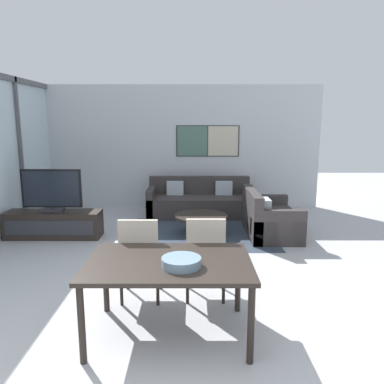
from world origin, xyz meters
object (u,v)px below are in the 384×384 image
Objects in this scene: sofa_main at (201,202)px; fruit_bowl at (183,262)px; television at (54,191)px; sofa_side at (269,220)px; dining_chair_centre at (207,255)px; coffee_table at (203,220)px; dining_chair_left at (142,256)px; dining_table at (171,268)px; tv_console at (56,224)px.

fruit_bowl is at bearing -93.09° from sofa_main.
sofa_side is at bearing 2.21° from television.
dining_chair_centre is 0.93m from fruit_bowl.
dining_chair_left is at bearing -106.16° from coffee_table.
dining_chair_left is at bearing -52.03° from television.
dining_table is at bearing 153.94° from sofa_side.
sofa_side is 0.91× the size of dining_table.
dining_chair_left is (-0.74, -3.93, 0.26)m from sofa_main.
sofa_main is at bearing 85.34° from dining_table.
sofa_main is (2.57, 1.59, -0.55)m from television.
fruit_bowl is at bearing -105.83° from dining_chair_centre.
dining_chair_centre is (2.56, -2.31, 0.29)m from tv_console.
fruit_bowl is (-1.43, -3.32, 0.52)m from sofa_side.
tv_console is at bearing 127.98° from dining_chair_left.
television is at bearing 127.97° from dining_chair_left.
coffee_table is at bearing 73.84° from dining_chair_left.
tv_console is 3.02m from sofa_main.
fruit_bowl reaches higher than coffee_table.
sofa_side is 1.42× the size of dining_chair_left.
fruit_bowl is at bearing -53.88° from tv_console.
sofa_side is 1.42× the size of dining_chair_centre.
sofa_main is 2.26× the size of dining_chair_centre.
sofa_side reaches higher than dining_table.
dining_chair_left reaches higher than fruit_bowl.
dining_chair_centre is at bearing 63.05° from dining_table.
television is 3.07m from sofa_main.
dining_chair_centre is (0.36, 0.72, -0.14)m from dining_table.
fruit_bowl is (0.48, -0.82, 0.26)m from dining_chair_left.
dining_chair_centre is (2.56, -2.31, -0.30)m from television.
television is 2.90× the size of fruit_bowl.
coffee_table is (2.57, 0.21, -0.57)m from television.
dining_table is 1.56× the size of dining_chair_left.
sofa_side is (3.74, 0.15, 0.04)m from tv_console.
fruit_bowl is (2.31, -3.17, 0.56)m from tv_console.
sofa_side is (3.74, 0.14, -0.55)m from television.
tv_console is 0.59m from television.
television is 2.64m from coffee_table.
dining_chair_left is (1.83, -2.35, -0.30)m from television.
television reaches higher than fruit_bowl.
television is 1.09× the size of coffee_table.
tv_console is 3.75m from sofa_side.
dining_chair_centre is at bearing 2.93° from dining_chair_left.
fruit_bowl is (-0.26, -4.76, 0.52)m from sofa_main.
sofa_main is at bearing 31.72° from television.
dining_chair_left is at bearing 120.34° from fruit_bowl.
television is 0.74× the size of sofa_side.
coffee_table is at bearing 83.36° from dining_table.
television is 2.99m from dining_chair_left.
coffee_table is 2.67m from dining_chair_left.
sofa_side is at bearing -3.04° from coffee_table.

